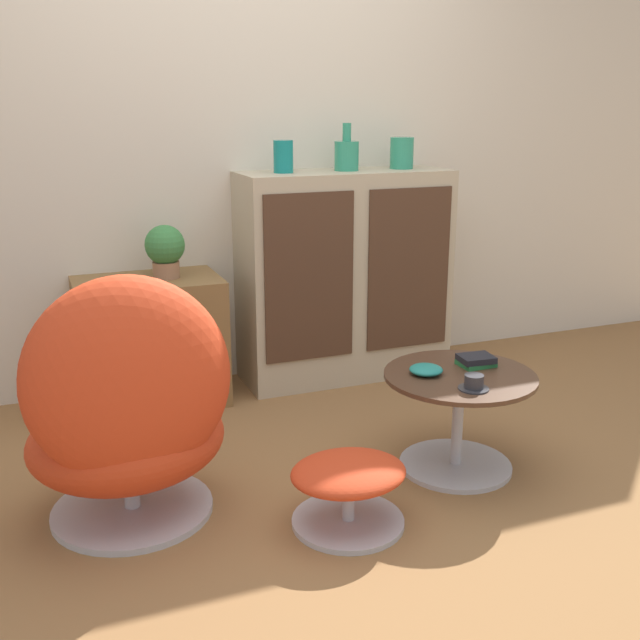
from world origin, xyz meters
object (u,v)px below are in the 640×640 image
object	(u,v)px
tv_console	(151,342)
coffee_table	(458,412)
sideboard	(344,276)
vase_inner_right	(402,153)
vase_inner_left	(347,154)
teacup	(474,383)
bowl	(426,370)
ottoman	(348,483)
book_stack	(476,361)
egg_chair	(128,413)
vase_leftmost	(283,157)
potted_plant	(165,249)

from	to	relation	value
tv_console	coffee_table	size ratio (longest dim) A/B	1.14
sideboard	vase_inner_right	xyz separation A→B (m)	(0.32, 0.00, 0.63)
vase_inner_left	teacup	size ratio (longest dim) A/B	2.05
vase_inner_right	bowl	distance (m)	1.43
ottoman	book_stack	distance (m)	0.79
book_stack	vase_inner_left	bearing A→B (deg)	94.45
egg_chair	vase_leftmost	world-z (taller)	vase_leftmost
sideboard	egg_chair	world-z (taller)	sideboard
vase_inner_left	teacup	xyz separation A→B (m)	(-0.06, -1.34, -0.75)
coffee_table	bowl	distance (m)	0.22
book_stack	bowl	xyz separation A→B (m)	(-0.23, -0.01, -0.00)
ottoman	teacup	world-z (taller)	teacup
vase_leftmost	potted_plant	distance (m)	0.73
potted_plant	teacup	xyz separation A→B (m)	(0.88, -1.32, -0.33)
ottoman	vase_leftmost	bearing A→B (deg)	79.51
tv_console	vase_inner_left	distance (m)	1.35
sideboard	vase_inner_right	size ratio (longest dim) A/B	6.82
bowl	potted_plant	bearing A→B (deg)	125.58
ottoman	vase_leftmost	xyz separation A→B (m)	(0.26, 1.41, 1.01)
teacup	vase_inner_left	bearing A→B (deg)	87.25
sideboard	teacup	size ratio (longest dim) A/B	9.56
vase_leftmost	vase_inner_left	bearing A→B (deg)	0.00
tv_console	potted_plant	xyz separation A→B (m)	(0.09, 0.00, 0.45)
coffee_table	vase_leftmost	xyz separation A→B (m)	(-0.32, 1.18, 0.93)
vase_inner_right	potted_plant	world-z (taller)	vase_inner_right
book_stack	bowl	distance (m)	0.23
vase_leftmost	potted_plant	bearing A→B (deg)	-178.13
egg_chair	teacup	bearing A→B (deg)	-10.59
coffee_table	teacup	distance (m)	0.25
vase_leftmost	vase_inner_right	distance (m)	0.65
bowl	vase_leftmost	bearing A→B (deg)	99.56
book_stack	tv_console	bearing A→B (deg)	135.56
sideboard	bowl	distance (m)	1.14
ottoman	vase_inner_right	size ratio (longest dim) A/B	2.55
teacup	book_stack	xyz separation A→B (m)	(0.15, 0.22, -0.00)
egg_chair	bowl	distance (m)	1.14
vase_leftmost	potted_plant	size ratio (longest dim) A/B	0.62
ottoman	vase_inner_right	distance (m)	1.96
potted_plant	coffee_table	bearing A→B (deg)	-51.59
sideboard	vase_inner_left	size ratio (longest dim) A/B	4.66
coffee_table	vase_inner_left	xyz separation A→B (m)	(0.02, 1.18, 0.93)
sideboard	book_stack	bearing A→B (deg)	-85.17
egg_chair	ottoman	distance (m)	0.79
vase_inner_left	book_stack	world-z (taller)	vase_inner_left
coffee_table	vase_inner_left	distance (m)	1.50
potted_plant	book_stack	xyz separation A→B (m)	(1.03, -1.10, -0.33)
vase_inner_left	bowl	distance (m)	1.37
ottoman	book_stack	world-z (taller)	book_stack
sideboard	egg_chair	bearing A→B (deg)	-139.13
sideboard	vase_inner_right	bearing A→B (deg)	0.69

